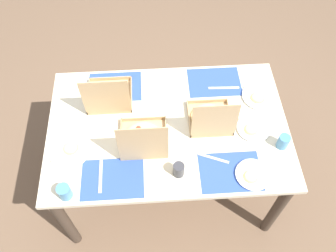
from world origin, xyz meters
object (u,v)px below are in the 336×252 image
(plate_near_right, at_px, (70,153))
(plate_far_right, at_px, (253,175))
(pizza_box_edge_far, at_px, (210,119))
(pizza_box_corner_right, at_px, (109,96))
(cup_spare, at_px, (65,192))
(cup_clear_left, at_px, (179,170))
(plate_far_left, at_px, (253,128))
(cup_clear_right, at_px, (283,142))
(plate_middle, at_px, (259,97))
(pizza_box_center, at_px, (144,139))

(plate_near_right, relative_size, plate_far_right, 1.13)
(pizza_box_edge_far, distance_m, pizza_box_corner_right, 0.67)
(cup_spare, bearing_deg, cup_clear_left, -171.34)
(pizza_box_edge_far, xyz_separation_m, plate_near_right, (0.87, 0.17, -0.04))
(pizza_box_corner_right, relative_size, cup_spare, 3.45)
(plate_far_right, bearing_deg, pizza_box_edge_far, -62.62)
(pizza_box_edge_far, distance_m, cup_clear_left, 0.41)
(plate_far_left, xyz_separation_m, cup_clear_right, (-0.15, 0.13, 0.04))
(pizza_box_corner_right, xyz_separation_m, plate_near_right, (0.23, 0.39, -0.04))
(plate_far_right, xyz_separation_m, cup_clear_right, (-0.21, -0.19, 0.04))
(pizza_box_corner_right, relative_size, cup_clear_left, 3.57)
(plate_far_left, bearing_deg, cup_spare, 18.34)
(plate_near_right, height_order, cup_clear_right, cup_clear_right)
(pizza_box_corner_right, distance_m, plate_middle, 0.99)
(pizza_box_corner_right, height_order, plate_far_right, pizza_box_corner_right)
(plate_near_right, xyz_separation_m, cup_clear_right, (-1.28, 0.03, 0.04))
(plate_far_left, xyz_separation_m, plate_far_right, (0.07, 0.32, 0.00))
(plate_near_right, bearing_deg, cup_clear_right, 178.75)
(pizza_box_edge_far, relative_size, plate_far_left, 1.46)
(pizza_box_edge_far, distance_m, pizza_box_center, 0.44)
(pizza_box_edge_far, xyz_separation_m, plate_far_left, (-0.26, 0.06, -0.04))
(pizza_box_center, xyz_separation_m, pizza_box_corner_right, (0.22, -0.35, 0.00))
(plate_near_right, bearing_deg, pizza_box_center, -174.83)
(pizza_box_corner_right, distance_m, plate_far_right, 1.03)
(cup_clear_left, bearing_deg, plate_far_right, 174.32)
(plate_middle, height_order, cup_clear_left, cup_clear_left)
(plate_far_right, bearing_deg, cup_spare, 2.94)
(cup_clear_right, bearing_deg, cup_clear_left, 12.88)
(plate_far_left, relative_size, cup_clear_left, 2.29)
(plate_far_left, relative_size, plate_far_right, 1.02)
(plate_near_right, height_order, plate_far_right, same)
(pizza_box_edge_far, bearing_deg, plate_near_right, 10.87)
(pizza_box_edge_far, relative_size, cup_spare, 3.23)
(plate_near_right, xyz_separation_m, plate_far_left, (-1.13, -0.10, 0.00))
(cup_spare, bearing_deg, pizza_box_edge_far, -153.08)
(pizza_box_center, bearing_deg, cup_clear_left, 132.04)
(pizza_box_edge_far, distance_m, plate_far_right, 0.43)
(pizza_box_center, bearing_deg, pizza_box_edge_far, -163.30)
(pizza_box_corner_right, bearing_deg, cup_spare, 71.14)
(plate_middle, bearing_deg, cup_spare, 27.14)
(cup_clear_right, height_order, cup_spare, cup_clear_right)
(plate_near_right, distance_m, cup_clear_left, 0.66)
(cup_clear_right, bearing_deg, plate_middle, -81.56)
(pizza_box_center, height_order, plate_far_left, pizza_box_center)
(pizza_box_edge_far, relative_size, cup_clear_left, 3.35)
(cup_spare, bearing_deg, plate_near_right, -88.83)
(plate_far_left, relative_size, cup_clear_right, 2.18)
(pizza_box_edge_far, distance_m, cup_clear_right, 0.46)
(plate_near_right, bearing_deg, cup_spare, 91.17)
(pizza_box_center, bearing_deg, cup_clear_right, 175.32)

